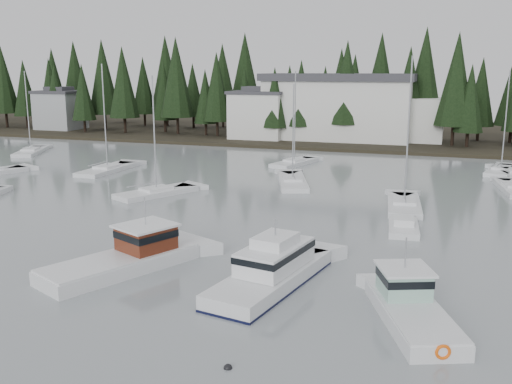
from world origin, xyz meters
TOP-DOWN VIEW (x-y plane):
  - far_shore_land at (0.00, 97.00)m, footprint 240.00×54.00m
  - conifer_treeline at (0.00, 86.00)m, footprint 200.00×22.00m
  - house_west at (-18.00, 79.00)m, footprint 9.54×7.42m
  - house_far_west at (-60.00, 81.00)m, footprint 8.48×7.42m
  - harbor_inn at (-2.96, 82.34)m, footprint 29.50×11.50m
  - lobster_boat_brown at (-5.32, 15.48)m, footprint 7.39×10.40m
  - cabin_cruiser_center at (4.03, 15.86)m, footprint 5.03×10.67m
  - lobster_boat_teal at (11.85, 13.56)m, footprint 5.50×8.38m
  - sailboat_4 at (-25.84, 44.82)m, footprint 3.00×9.55m
  - sailboat_5 at (9.67, 37.42)m, footprint 3.71×8.86m
  - sailboat_6 at (-2.64, 44.70)m, footprint 5.93×10.46m
  - sailboat_8 at (-45.11, 54.36)m, footprint 6.39×9.80m
  - sailboat_9 at (-13.80, 34.94)m, footprint 6.28×8.72m
  - sailboat_10 at (-5.72, 56.91)m, footprint 4.77×8.61m
  - sailboat_12 at (19.19, 59.26)m, footprint 4.37×8.66m
  - runabout_1 at (10.24, 29.69)m, footprint 2.72×5.34m
  - mooring_buoy_dark at (5.09, 6.29)m, footprint 0.37×0.37m

SIDE VIEW (x-z plane):
  - far_shore_land at x=0.00m, z-range -0.50..0.50m
  - conifer_treeline at x=0.00m, z-range -10.00..10.00m
  - mooring_buoy_dark at x=5.09m, z-range -0.19..0.19m
  - sailboat_6 at x=-2.64m, z-range -5.51..5.61m
  - sailboat_8 at x=-45.11m, z-range -6.14..6.27m
  - sailboat_9 at x=-13.80m, z-range -5.97..6.10m
  - sailboat_4 at x=-25.84m, z-range -6.57..6.70m
  - sailboat_10 at x=-5.72m, z-range -6.13..6.27m
  - sailboat_12 at x=19.19m, z-range -6.18..6.33m
  - sailboat_5 at x=9.67m, z-range -6.81..6.97m
  - runabout_1 at x=10.24m, z-range -0.58..0.84m
  - lobster_boat_teal at x=11.85m, z-range -1.68..2.73m
  - lobster_boat_brown at x=-5.32m, z-range -1.89..3.01m
  - cabin_cruiser_center at x=4.03m, z-range -1.54..2.87m
  - house_far_west at x=-60.00m, z-range 0.28..8.53m
  - house_west at x=-18.00m, z-range 0.28..9.03m
  - harbor_inn at x=-2.96m, z-range 0.33..11.23m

